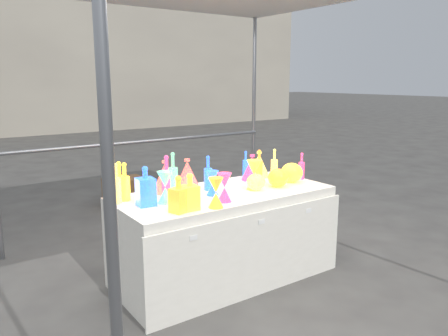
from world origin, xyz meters
TOP-DOWN VIEW (x-y plane):
  - ground at (0.00, 0.00)m, footprint 80.00×80.00m
  - display_table at (0.00, -0.01)m, footprint 1.84×0.83m
  - background_building at (4.00, 14.00)m, footprint 14.00×6.00m
  - cardboard_box_closed at (0.15, 2.56)m, footprint 0.51×0.38m
  - cardboard_box_flat at (1.02, 2.47)m, footprint 0.71×0.54m
  - bottle_0 at (-0.80, 0.25)m, footprint 0.09×0.09m
  - bottle_1 at (-0.85, 0.26)m, footprint 0.09×0.09m
  - bottle_2 at (-0.85, 0.34)m, footprint 0.10×0.10m
  - bottle_3 at (-0.42, 0.19)m, footprint 0.09×0.09m
  - bottle_4 at (-0.85, 0.18)m, footprint 0.09×0.09m
  - bottle_5 at (-0.38, 0.16)m, footprint 0.10×0.10m
  - bottle_6 at (-0.77, 0.21)m, footprint 0.09×0.09m
  - bottle_7 at (-0.08, 0.12)m, footprint 0.08×0.08m
  - decanter_0 at (-0.48, -0.28)m, footprint 0.11×0.11m
  - decanter_1 at (-0.58, -0.29)m, footprint 0.13×0.13m
  - decanter_2 at (-0.70, -0.00)m, footprint 0.14×0.14m
  - hourglass_0 at (-0.30, -0.34)m, footprint 0.13×0.13m
  - hourglass_1 at (-0.16, -0.24)m, footprint 0.14×0.14m
  - hourglass_3 at (-0.54, -0.01)m, footprint 0.13×0.13m
  - hourglass_4 at (0.26, -0.07)m, footprint 0.16×0.16m
  - hourglass_5 at (-0.13, -0.03)m, footprint 0.12×0.12m
  - globe_0 at (0.70, -0.06)m, footprint 0.25×0.25m
  - globe_1 at (0.25, -0.11)m, footprint 0.19×0.19m
  - globe_2 at (0.48, -0.12)m, footprint 0.21×0.21m
  - globe_3 at (0.81, 0.07)m, footprint 0.20×0.20m
  - lampshade_0 at (-0.40, 0.26)m, footprint 0.24×0.24m
  - lampshade_1 at (-0.18, 0.28)m, footprint 0.22×0.22m
  - lampshade_2 at (0.46, 0.21)m, footprint 0.26×0.26m
  - lampshade_3 at (0.60, 0.28)m, footprint 0.24×0.24m
  - bottle_8 at (0.50, 0.36)m, footprint 0.07×0.07m
  - bottle_9 at (0.48, 0.13)m, footprint 0.08×0.08m
  - bottle_10 at (0.86, -0.02)m, footprint 0.06×0.06m
  - bottle_11 at (0.66, 0.13)m, footprint 0.07×0.07m

SIDE VIEW (x-z plane):
  - ground at x=0.00m, z-range 0.00..0.00m
  - cardboard_box_flat at x=1.02m, z-range 0.00..0.06m
  - cardboard_box_closed at x=0.15m, z-range 0.00..0.36m
  - display_table at x=0.00m, z-range 0.00..0.75m
  - globe_3 at x=0.81m, z-range 0.75..0.87m
  - globe_1 at x=0.25m, z-range 0.75..0.88m
  - globe_2 at x=0.48m, z-range 0.75..0.89m
  - globe_0 at x=0.70m, z-range 0.75..0.91m
  - hourglass_5 at x=-0.13m, z-range 0.75..0.95m
  - hourglass_1 at x=-0.16m, z-range 0.75..0.97m
  - hourglass_0 at x=-0.30m, z-range 0.75..0.97m
  - lampshade_2 at x=0.46m, z-range 0.75..0.99m
  - hourglass_3 at x=-0.54m, z-range 0.75..0.99m
  - lampshade_3 at x=0.60m, z-range 0.75..0.99m
  - bottle_8 at x=0.50m, z-range 0.75..1.00m
  - hourglass_4 at x=0.26m, z-range 0.75..1.00m
  - bottle_10 at x=0.86m, z-range 0.75..1.00m
  - lampshade_1 at x=-0.18m, z-range 0.75..1.00m
  - decanter_1 at x=-0.58m, z-range 0.75..1.01m
  - lampshade_0 at x=-0.40m, z-range 0.75..1.01m
  - decanter_0 at x=-0.48m, z-range 0.75..1.02m
  - bottle_11 at x=0.66m, z-range 0.75..1.03m
  - bottle_9 at x=0.48m, z-range 0.75..1.04m
  - bottle_7 at x=-0.08m, z-range 0.75..1.04m
  - decanter_2 at x=-0.70m, z-range 0.75..1.04m
  - bottle_6 at x=-0.77m, z-range 0.75..1.05m
  - bottle_0 at x=-0.80m, z-range 0.75..1.05m
  - bottle_4 at x=-0.85m, z-range 0.75..1.06m
  - bottle_3 at x=-0.42m, z-range 0.75..1.07m
  - bottle_5 at x=-0.38m, z-range 0.75..1.09m
  - bottle_1 at x=-0.85m, z-range 0.75..1.11m
  - bottle_2 at x=-0.85m, z-range 0.75..1.13m
  - background_building at x=4.00m, z-range 0.00..6.00m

